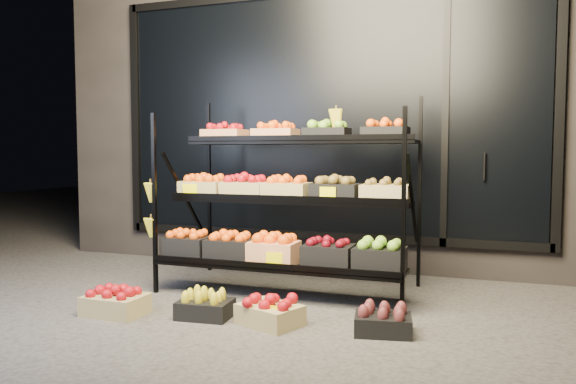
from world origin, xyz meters
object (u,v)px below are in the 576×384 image
at_px(display_rack, 286,199).
at_px(floor_crate_midright, 270,311).
at_px(floor_crate_midleft, 205,305).
at_px(floor_crate_left, 115,301).

relative_size(display_rack, floor_crate_midright, 4.48).
xyz_separation_m(display_rack, floor_crate_midright, (0.22, -0.92, -0.69)).
relative_size(display_rack, floor_crate_midleft, 5.59).
xyz_separation_m(display_rack, floor_crate_midleft, (-0.28, -0.92, -0.70)).
xyz_separation_m(floor_crate_left, floor_crate_midright, (1.14, 0.15, -0.00)).
relative_size(display_rack, floor_crate_left, 5.18).
bearing_deg(floor_crate_left, floor_crate_midright, 8.14).
bearing_deg(floor_crate_midright, display_rack, 124.82).
bearing_deg(display_rack, floor_crate_midleft, -106.78).
distance_m(display_rack, floor_crate_midright, 1.17).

